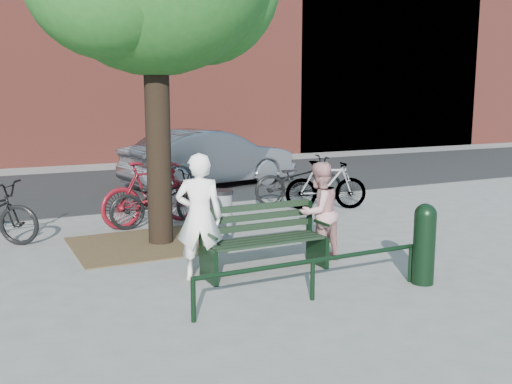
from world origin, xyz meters
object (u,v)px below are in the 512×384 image
park_bench (263,237)px  litter_bin (221,215)px  person_right (319,212)px  person_left (199,217)px  bicycle_c (160,199)px  parked_car (210,158)px  bollard (424,241)px

park_bench → litter_bin: bearing=84.9°
person_right → litter_bin: bearing=-80.0°
person_left → person_right: (1.85, 0.00, -0.11)m
bicycle_c → parked_car: parked_car is taller
person_right → litter_bin: (-0.79, 1.77, -0.30)m
person_left → parked_car: 7.84m
litter_bin → bicycle_c: (-0.59, 1.48, 0.08)m
bollard → person_right: bearing=113.8°
person_left → person_right: size_ratio=1.15×
person_left → bicycle_c: person_left is taller
park_bench → bicycle_c: size_ratio=0.90×
parked_car → person_left: bearing=146.9°
bicycle_c → parked_car: 4.74m
bollard → bicycle_c: size_ratio=0.54×
person_left → litter_bin: size_ratio=1.97×
park_bench → bollard: size_ratio=1.65×
person_left → park_bench: bearing=-160.6°
bicycle_c → person_right: bearing=-160.3°
bollard → bicycle_c: bollard is taller
bollard → person_left: bearing=149.5°
person_left → parked_car: size_ratio=0.36×
bicycle_c → parked_car: size_ratio=0.42×
park_bench → parked_car: bearing=73.3°
park_bench → person_left: 0.97m
person_right → bicycle_c: (-1.37, 3.26, -0.22)m
park_bench → bollard: 2.13m
bollard → parked_car: 8.71m
park_bench → person_right: (0.95, 0.07, 0.25)m
person_right → parked_car: parked_car is taller
person_right → bollard: size_ratio=1.39×
park_bench → bollard: bollard is taller
park_bench → parked_car: parked_car is taller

